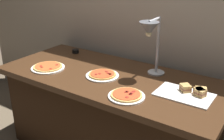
{
  "coord_description": "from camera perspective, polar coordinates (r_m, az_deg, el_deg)",
  "views": [
    {
      "loc": [
        1.18,
        -1.74,
        1.66
      ],
      "look_at": [
        0.01,
        0.0,
        0.81
      ],
      "focal_mm": 44.57,
      "sensor_mm": 36.0,
      "label": 1
    }
  ],
  "objects": [
    {
      "name": "heat_lamp",
      "position": [
        2.11,
        7.92,
        7.3
      ],
      "size": [
        0.15,
        0.32,
        0.48
      ],
      "color": "#B7BABF",
      "rests_on": "buffet_table"
    },
    {
      "name": "sauce_cup_near",
      "position": [
        2.84,
        -7.5,
        3.88
      ],
      "size": [
        0.07,
        0.07,
        0.04
      ],
      "color": "black",
      "rests_on": "buffet_table"
    },
    {
      "name": "pizza_plate_center",
      "position": [
        2.48,
        -13.01,
        0.56
      ],
      "size": [
        0.29,
        0.29,
        0.03
      ],
      "color": "white",
      "rests_on": "buffet_table"
    },
    {
      "name": "pizza_plate_front",
      "position": [
        2.26,
        -1.98,
        -1.03
      ],
      "size": [
        0.27,
        0.27,
        0.03
      ],
      "color": "white",
      "rests_on": "buffet_table"
    },
    {
      "name": "back_wall",
      "position": [
        2.57,
        6.16,
        11.69
      ],
      "size": [
        4.4,
        0.04,
        2.4
      ],
      "primitive_type": "cube",
      "color": "tan",
      "rests_on": "ground_plane"
    },
    {
      "name": "buffet_table",
      "position": [
        2.46,
        -0.21,
        -9.16
      ],
      "size": [
        1.9,
        0.84,
        0.76
      ],
      "color": "#422816",
      "rests_on": "ground_plane"
    },
    {
      "name": "pizza_plate_raised_stand",
      "position": [
        1.94,
        3.0,
        -5.23
      ],
      "size": [
        0.26,
        0.26,
        0.03
      ],
      "color": "white",
      "rests_on": "buffet_table"
    },
    {
      "name": "sandwich_platter",
      "position": [
        2.03,
        15.66,
        -4.54
      ],
      "size": [
        0.39,
        0.25,
        0.06
      ],
      "color": "white",
      "rests_on": "buffet_table"
    }
  ]
}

